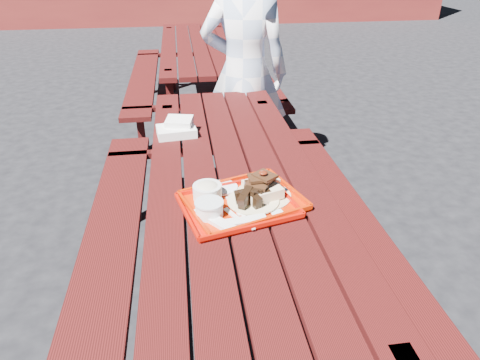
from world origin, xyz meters
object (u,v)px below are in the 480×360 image
Objects in this scene: near_tray at (241,194)px; picnic_table_far at (200,63)px; picnic_table_near at (235,214)px; person at (244,73)px; far_tray at (237,205)px.

picnic_table_far is at bearing 89.94° from near_tray.
picnic_table_near is 2.80m from picnic_table_far.
near_tray is (-0.00, -3.00, 0.22)m from picnic_table_far.
person reaches higher than picnic_table_far.
far_tray is (-0.03, -0.26, 0.21)m from picnic_table_near.
picnic_table_far is 4.70× the size of near_tray.
person reaches higher than picnic_table_near.
far_tray is 0.29× the size of person.
near_tray is 1.55m from person.
picnic_table_near is 1.38m from person.
far_tray is at bearing 94.66° from person.
near_tray is at bearing -90.06° from picnic_table_far.
far_tray reaches higher than picnic_table_far.
far_tray is at bearing -96.19° from picnic_table_near.
picnic_table_near is 5.02× the size of far_tray.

